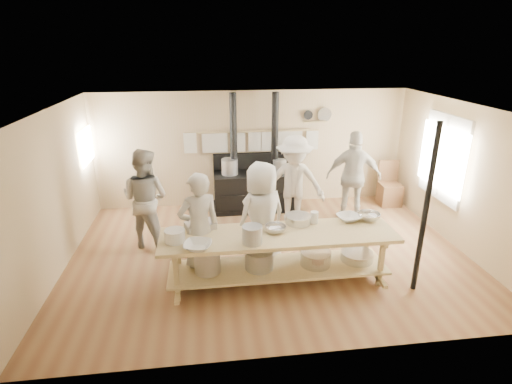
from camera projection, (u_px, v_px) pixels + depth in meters
ground at (269, 253)px, 7.20m from camera, size 7.00×7.00×0.00m
room_shell at (270, 168)px, 6.63m from camera, size 7.00×7.00×7.00m
window_right at (444, 158)px, 7.64m from camera, size 0.09×1.50×1.65m
left_opening at (87, 146)px, 8.08m from camera, size 0.00×0.90×0.90m
stove at (254, 187)px, 8.98m from camera, size 1.90×0.75×2.60m
towel_rail at (253, 139)px, 8.88m from camera, size 3.00×0.04×0.47m
back_wall_shelf at (318, 117)px, 8.92m from camera, size 0.63×0.14×0.32m
prep_table at (278, 253)px, 6.18m from camera, size 3.60×0.90×0.85m
support_post at (425, 211)px, 5.73m from camera, size 0.08×0.08×2.60m
cook_far_left at (199, 229)px, 6.10m from camera, size 0.76×0.61×1.81m
cook_left at (145, 199)px, 7.20m from camera, size 1.11×1.01×1.85m
cook_center at (262, 217)px, 6.48m from camera, size 1.06×0.92×1.84m
cook_right at (354, 176)px, 8.30m from camera, size 1.20×0.74×1.91m
cook_by_window at (294, 183)px, 7.88m from camera, size 1.34×0.90×1.92m
chair at (389, 192)px, 9.30m from camera, size 0.50×0.50×1.02m
bowl_white_a at (198, 246)px, 5.60m from camera, size 0.47×0.47×0.10m
bowl_steel_a at (275, 229)px, 6.10m from camera, size 0.45×0.45×0.10m
bowl_white_b at (349, 218)px, 6.50m from camera, size 0.46×0.46×0.09m
bowl_steel_b at (369, 216)px, 6.52m from camera, size 0.39×0.39×0.11m
roasting_pan at (200, 225)px, 6.21m from camera, size 0.52×0.42×0.10m
mixing_bowl_large at (298, 219)px, 6.39m from camera, size 0.42×0.42×0.13m
bucket_galv at (252, 235)px, 5.73m from camera, size 0.30×0.30×0.27m
deep_bowl_enamel at (175, 236)px, 5.79m from camera, size 0.36×0.36×0.19m
pitcher at (314, 217)px, 6.38m from camera, size 0.15×0.15×0.20m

